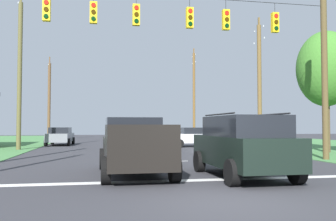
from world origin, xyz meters
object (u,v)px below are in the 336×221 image
object	(u,v)px
utility_pole_mid_right	(259,83)
utility_pole_far_left	(49,100)
overhead_signal_span	(164,60)
suv_black	(243,144)
tree_roadside_far_right	(326,69)
utility_pole_mid_left	(20,74)
distant_car_crossing_white	(195,137)
pickup_truck	(134,146)
utility_pole_far_right	(194,94)
distant_car_oncoming	(60,136)

from	to	relation	value
utility_pole_mid_right	utility_pole_far_left	world-z (taller)	utility_pole_mid_right
overhead_signal_span	suv_black	xyz separation A→B (m)	(1.73, -4.96, -3.59)
tree_roadside_far_right	utility_pole_mid_left	bearing A→B (deg)	162.29
distant_car_crossing_white	tree_roadside_far_right	size ratio (longest dim) A/B	0.58
utility_pole_mid_left	tree_roadside_far_right	bearing A→B (deg)	-17.71
suv_black	utility_pole_far_left	distance (m)	34.56
utility_pole_mid_right	utility_pole_far_left	distance (m)	25.44
pickup_truck	suv_black	distance (m)	3.63
utility_pole_mid_left	tree_roadside_far_right	xyz separation A→B (m)	(19.29, -6.16, -0.08)
suv_black	utility_pole_far_left	size ratio (longest dim) A/B	0.50
overhead_signal_span	utility_pole_mid_left	world-z (taller)	utility_pole_mid_left
overhead_signal_span	pickup_truck	world-z (taller)	overhead_signal_span
distant_car_crossing_white	utility_pole_mid_left	distance (m)	13.80
pickup_truck	tree_roadside_far_right	distance (m)	15.50
utility_pole_far_right	utility_pole_far_left	size ratio (longest dim) A/B	1.17
overhead_signal_span	utility_pole_mid_right	size ratio (longest dim) A/B	1.66
distant_car_crossing_white	utility_pole_mid_left	bearing A→B (deg)	-172.94
tree_roadside_far_right	utility_pole_far_left	bearing A→B (deg)	129.81
pickup_truck	utility_pole_mid_left	size ratio (longest dim) A/B	0.50
overhead_signal_span	utility_pole_far_left	world-z (taller)	utility_pole_far_left
pickup_truck	utility_pole_far_left	size ratio (longest dim) A/B	0.56
overhead_signal_span	utility_pole_mid_right	distance (m)	12.96
utility_pole_far_right	utility_pole_far_left	xyz separation A→B (m)	(-17.21, 0.21, -0.99)
distant_car_crossing_white	pickup_truck	bearing A→B (deg)	-111.83
overhead_signal_span	distant_car_crossing_white	xyz separation A→B (m)	(4.63, 12.03, -3.86)
utility_pole_far_right	utility_pole_far_left	distance (m)	17.24
pickup_truck	distant_car_crossing_white	size ratio (longest dim) A/B	1.24
distant_car_oncoming	tree_roadside_far_right	xyz separation A→B (m)	(17.13, -11.90, 4.40)
utility_pole_mid_left	utility_pole_far_left	distance (m)	17.40
suv_black	tree_roadside_far_right	bearing A→B (deg)	44.96
utility_pole_mid_right	overhead_signal_span	bearing A→B (deg)	-133.39
overhead_signal_span	utility_pole_far_left	distance (m)	29.13
tree_roadside_far_right	suv_black	bearing A→B (deg)	-135.04
overhead_signal_span	tree_roadside_far_right	xyz separation A→B (m)	(10.97, 4.27, 0.53)
distant_car_oncoming	overhead_signal_span	bearing A→B (deg)	-69.13
utility_pole_mid_right	utility_pole_far_left	xyz separation A→B (m)	(-17.56, 18.40, -0.28)
suv_black	overhead_signal_span	bearing A→B (deg)	109.28
overhead_signal_span	utility_pole_far_right	world-z (taller)	utility_pole_far_right
pickup_truck	utility_pole_mid_right	bearing A→B (deg)	51.08
utility_pole_far_right	utility_pole_mid_left	size ratio (longest dim) A/B	1.04
distant_car_oncoming	utility_pole_far_left	xyz separation A→B (m)	(-2.50, 11.65, 3.80)
distant_car_crossing_white	utility_pole_far_right	world-z (taller)	utility_pole_far_right
utility_pole_mid_left	overhead_signal_span	bearing A→B (deg)	-51.40
distant_car_oncoming	utility_pole_mid_right	world-z (taller)	utility_pole_mid_right
pickup_truck	distant_car_oncoming	bearing A→B (deg)	102.79
pickup_truck	utility_pole_mid_left	xyz separation A→B (m)	(-6.67, 14.09, 4.30)
distant_car_oncoming	tree_roadside_far_right	distance (m)	21.31
distant_car_oncoming	tree_roadside_far_right	bearing A→B (deg)	-34.78
pickup_truck	distant_car_crossing_white	distance (m)	16.91
distant_car_crossing_white	distant_car_oncoming	distance (m)	11.55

